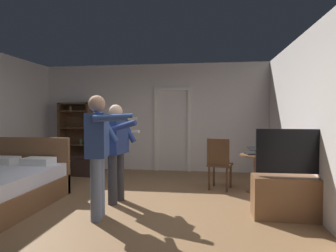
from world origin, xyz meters
TOP-DOWN VIEW (x-y plane):
  - ground_plane at (0.00, 0.00)m, footprint 6.72×6.72m
  - wall_back at (0.00, 3.12)m, footprint 6.01×0.12m
  - wall_right at (2.95, 0.00)m, footprint 0.12×6.35m
  - doorway_frame at (0.51, 3.04)m, footprint 0.93×0.08m
  - bookshelf at (-2.02, 2.89)m, footprint 0.84×0.32m
  - tv_flatscreen at (2.59, -0.05)m, footprint 1.12×0.40m
  - side_table at (2.29, 1.29)m, footprint 0.59×0.59m
  - laptop at (2.27, 1.24)m, footprint 0.39×0.40m
  - bottle_on_table at (2.43, 1.21)m, footprint 0.06×0.06m
  - wooden_chair at (1.62, 1.33)m, footprint 0.52×0.52m
  - person_blue_shirt at (-0.10, -0.41)m, footprint 0.76×0.56m
  - person_striped_shirt at (-0.08, 0.32)m, footprint 0.65×0.67m
  - suitcase_dark at (-1.46, 2.21)m, footprint 0.57×0.44m
  - suitcase_small at (-1.48, 2.27)m, footprint 0.63×0.30m

SIDE VIEW (x-z plane):
  - ground_plane at x=0.00m, z-range 0.00..0.00m
  - suitcase_dark at x=-1.46m, z-range 0.00..0.38m
  - suitcase_small at x=-1.48m, z-range 0.00..0.45m
  - tv_flatscreen at x=2.59m, z-range -0.25..0.99m
  - side_table at x=2.29m, z-range 0.12..0.82m
  - wooden_chair at x=1.62m, z-range 0.05..1.04m
  - laptop at x=2.27m, z-range 0.67..0.83m
  - bottle_on_table at x=2.43m, z-range 0.68..0.93m
  - person_striped_shirt at x=-0.08m, z-range 0.12..1.73m
  - bookshelf at x=-2.02m, z-range 0.07..1.82m
  - person_blue_shirt at x=-0.10m, z-range 0.13..1.84m
  - doorway_frame at x=0.51m, z-range 0.16..2.29m
  - wall_back at x=0.00m, z-range 0.00..2.73m
  - wall_right at x=2.95m, z-range 0.00..2.73m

